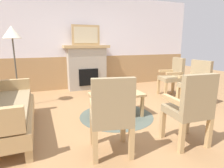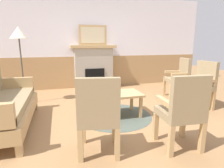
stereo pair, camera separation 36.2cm
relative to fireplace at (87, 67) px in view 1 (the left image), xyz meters
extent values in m
plane|color=#997047|center=(0.00, -2.35, -0.65)|extent=(14.00, 14.00, 0.00)
cube|color=white|center=(0.00, 0.25, 0.70)|extent=(7.20, 0.12, 2.70)
cube|color=#A87F51|center=(0.00, 0.18, -0.18)|extent=(7.20, 0.02, 0.95)
cube|color=#A39989|center=(0.00, 0.00, -0.05)|extent=(1.10, 0.36, 1.20)
cube|color=black|center=(0.00, -0.19, -0.27)|extent=(0.56, 0.02, 0.48)
cube|color=tan|center=(0.00, 0.00, 0.59)|extent=(1.30, 0.44, 0.08)
cube|color=tan|center=(0.00, 0.00, 0.91)|extent=(0.80, 0.03, 0.56)
cube|color=beige|center=(0.00, -0.02, 0.91)|extent=(0.68, 0.01, 0.44)
cube|color=tan|center=(-1.50, -3.19, -0.57)|extent=(0.08, 0.08, 0.16)
cube|color=tan|center=(-1.50, -1.51, -0.57)|extent=(0.08, 0.08, 0.16)
cube|color=tan|center=(-1.80, -2.35, -0.39)|extent=(0.70, 1.80, 0.20)
cube|color=#937F5B|center=(-1.80, -2.35, -0.23)|extent=(0.60, 1.70, 0.12)
cube|color=tan|center=(-1.80, -1.50, -0.12)|extent=(0.60, 0.10, 0.30)
cube|color=tan|center=(-0.45, -2.51, -0.45)|extent=(0.05, 0.05, 0.40)
cube|color=tan|center=(0.39, -2.51, -0.45)|extent=(0.05, 0.05, 0.40)
cube|color=tan|center=(-0.45, -2.07, -0.45)|extent=(0.05, 0.05, 0.40)
cube|color=tan|center=(0.39, -2.07, -0.45)|extent=(0.05, 0.05, 0.40)
cube|color=tan|center=(-0.03, -2.29, -0.23)|extent=(0.96, 0.56, 0.04)
cylinder|color=#4C564C|center=(-0.03, -2.29, -0.65)|extent=(1.37, 1.37, 0.01)
cube|color=#33663D|center=(-0.14, -2.22, -0.20)|extent=(0.26, 0.17, 0.03)
cube|color=tan|center=(-0.06, -1.20, -0.52)|extent=(0.05, 0.05, 0.26)
cube|color=tan|center=(0.24, -1.20, -0.52)|extent=(0.05, 0.05, 0.26)
cube|color=tan|center=(-0.06, -0.90, -0.52)|extent=(0.05, 0.05, 0.26)
cube|color=tan|center=(0.24, -0.90, -0.52)|extent=(0.05, 0.05, 0.26)
cube|color=#937F5B|center=(0.09, -1.05, -0.34)|extent=(0.40, 0.40, 0.10)
cube|color=tan|center=(1.55, -2.59, -0.45)|extent=(0.07, 0.07, 0.40)
cube|color=tan|center=(1.50, -2.17, -0.45)|extent=(0.07, 0.07, 0.40)
cube|color=tan|center=(1.96, -2.55, -0.45)|extent=(0.07, 0.07, 0.40)
cube|color=tan|center=(1.92, -2.13, -0.45)|extent=(0.07, 0.07, 0.40)
cube|color=#937F5B|center=(1.73, -2.36, -0.20)|extent=(0.53, 0.53, 0.10)
cube|color=#937F5B|center=(1.93, -2.34, 0.09)|extent=(0.13, 0.49, 0.48)
cube|color=tan|center=(1.75, -2.56, -0.03)|extent=(0.44, 0.12, 0.06)
cube|color=tan|center=(1.71, -2.16, -0.03)|extent=(0.44, 0.12, 0.06)
cube|color=tan|center=(1.54, -1.70, -0.45)|extent=(0.07, 0.07, 0.40)
cube|color=tan|center=(1.62, -1.29, -0.45)|extent=(0.07, 0.07, 0.40)
cube|color=tan|center=(1.95, -1.78, -0.45)|extent=(0.07, 0.07, 0.40)
cube|color=tan|center=(2.03, -1.37, -0.45)|extent=(0.07, 0.07, 0.40)
cube|color=#937F5B|center=(1.78, -1.53, -0.20)|extent=(0.56, 0.56, 0.10)
cube|color=#937F5B|center=(1.98, -1.57, 0.09)|extent=(0.17, 0.49, 0.48)
cube|color=tan|center=(1.74, -1.73, -0.03)|extent=(0.45, 0.15, 0.06)
cube|color=tan|center=(1.82, -1.33, -0.03)|extent=(0.45, 0.15, 0.06)
cube|color=tan|center=(0.27, -3.28, -0.45)|extent=(0.06, 0.06, 0.40)
cube|color=tan|center=(0.69, -3.31, -0.45)|extent=(0.06, 0.06, 0.40)
cube|color=tan|center=(0.24, -3.70, -0.45)|extent=(0.06, 0.06, 0.40)
cube|color=tan|center=(0.66, -3.73, -0.45)|extent=(0.06, 0.06, 0.40)
cube|color=#937F5B|center=(0.47, -3.51, -0.20)|extent=(0.51, 0.51, 0.10)
cube|color=#937F5B|center=(0.45, -3.71, 0.09)|extent=(0.48, 0.11, 0.48)
cube|color=tan|center=(0.26, -3.49, -0.03)|extent=(0.10, 0.44, 0.06)
cube|color=tan|center=(0.67, -3.52, -0.03)|extent=(0.10, 0.44, 0.06)
cube|color=tan|center=(-0.72, -3.09, -0.45)|extent=(0.07, 0.07, 0.40)
cube|color=tan|center=(-0.31, -3.18, -0.45)|extent=(0.07, 0.07, 0.40)
cube|color=tan|center=(-0.80, -3.51, -0.45)|extent=(0.07, 0.07, 0.40)
cube|color=tan|center=(-0.39, -3.59, -0.45)|extent=(0.07, 0.07, 0.40)
cube|color=#937F5B|center=(-0.55, -3.34, -0.20)|extent=(0.57, 0.57, 0.10)
cube|color=#937F5B|center=(-0.59, -3.54, 0.09)|extent=(0.49, 0.18, 0.48)
cube|color=tan|center=(-0.75, -3.30, -0.03)|extent=(0.16, 0.45, 0.06)
cube|color=tan|center=(-0.35, -3.38, -0.03)|extent=(0.16, 0.45, 0.06)
cylinder|color=#332D28|center=(-1.76, -1.03, -0.64)|extent=(0.24, 0.24, 0.03)
cylinder|color=#4C473D|center=(-1.76, -1.03, 0.08)|extent=(0.03, 0.03, 1.40)
cone|color=silver|center=(-1.76, -1.03, 0.90)|extent=(0.36, 0.36, 0.25)
camera|label=1|loc=(-1.32, -5.33, 0.69)|focal=29.88mm
camera|label=2|loc=(-0.98, -5.44, 0.69)|focal=29.88mm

